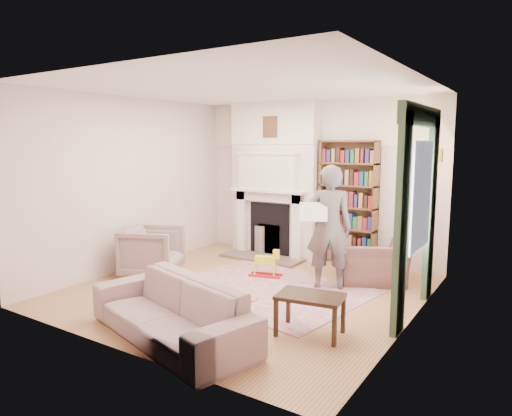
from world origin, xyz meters
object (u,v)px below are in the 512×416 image
Objects in this scene: armchair_reading at (372,262)px; coffee_table at (310,315)px; armchair_left at (153,251)px; man_reading at (329,227)px; sofa at (171,310)px; paraffin_heater at (261,240)px; rocking_horse at (266,263)px; bookcase at (348,196)px.

coffee_table is (0.05, -2.19, -0.09)m from armchair_reading.
armchair_left is 2.78m from man_reading.
sofa is 3.06× the size of coffee_table.
armchair_reading is 0.94m from man_reading.
paraffin_heater is (-2.37, 2.77, 0.05)m from coffee_table.
armchair_reading is 2.39m from paraffin_heater.
armchair_left is 1.21× the size of coffee_table.
rocking_horse is (-1.48, -0.63, -0.10)m from armchair_reading.
coffee_table is at bearing 81.87° from man_reading.
sofa is at bearing -154.76° from armchair_left.
bookcase reaches higher than armchair_left.
armchair_reading is 2.20m from coffee_table.
armchair_left is at bearing 155.75° from sofa.
man_reading is 2.53× the size of coffee_table.
armchair_reading is 1.61m from rocking_horse.
armchair_left is at bearing -166.96° from rocking_horse.
coffee_table is at bearing 63.55° from armchair_reading.
coffee_table reaches higher than rocking_horse.
bookcase is at bearing 45.37° from rocking_horse.
sofa is at bearing -96.29° from bookcase.
coffee_table is at bearing -62.11° from rocking_horse.
sofa is at bearing 41.91° from armchair_reading.
rocking_horse is (-0.76, -1.42, -0.95)m from bookcase.
man_reading is (2.58, 0.91, 0.50)m from armchair_left.
paraffin_heater is (-1.60, -0.22, -0.90)m from bookcase.
man_reading is 3.50× the size of rocking_horse.
armchair_reading reaches higher than sofa.
armchair_left is 1.54× the size of paraffin_heater.
rocking_horse is at bearing -4.62° from armchair_reading.
bookcase is at bearing 7.82° from paraffin_heater.
armchair_left is (-2.31, -2.30, -0.79)m from bookcase.
sofa is (-1.15, -3.09, -0.00)m from armchair_reading.
man_reading is at bearing 98.45° from coffee_table.
rocking_horse is (-1.03, -0.03, -0.66)m from man_reading.
bookcase is at bearing -75.39° from armchair_reading.
man_reading is (0.70, 2.49, 0.57)m from sofa.
coffee_table is (3.07, -0.69, -0.16)m from armchair_left.
coffee_table is (0.77, -2.99, -0.95)m from bookcase.
bookcase is 1.45m from man_reading.
bookcase reaches higher than sofa.
armchair_reading is 1.40× the size of coffee_table.
bookcase is 2.64× the size of coffee_table.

